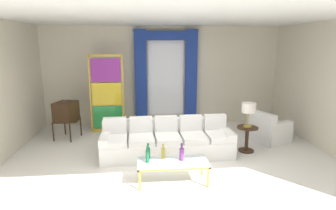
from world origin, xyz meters
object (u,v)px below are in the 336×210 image
(armchair_white, at_px, (268,131))
(couch_white_long, at_px, (167,141))
(bottle_crystal_tall, at_px, (148,152))
(bottle_amber_squat, at_px, (147,156))
(bottle_ruby_flask, at_px, (163,152))
(round_side_table, at_px, (247,137))
(stained_glass_divider, at_px, (107,96))
(coffee_table, at_px, (173,163))
(table_lamp_brass, at_px, (249,109))
(peacock_figurine, at_px, (118,127))
(bottle_blue_decanter, at_px, (182,153))
(vintage_tv, at_px, (66,112))

(armchair_white, bearing_deg, couch_white_long, -166.82)
(bottle_crystal_tall, height_order, bottle_amber_squat, bottle_amber_squat)
(bottle_ruby_flask, bearing_deg, round_side_table, 29.86)
(bottle_amber_squat, relative_size, stained_glass_divider, 0.14)
(bottle_amber_squat, distance_m, stained_glass_divider, 3.36)
(bottle_amber_squat, bearing_deg, coffee_table, 0.50)
(coffee_table, xyz_separation_m, table_lamp_brass, (1.89, 1.34, 0.66))
(peacock_figurine, relative_size, table_lamp_brass, 1.05)
(bottle_blue_decanter, relative_size, bottle_ruby_flask, 1.16)
(armchair_white, height_order, peacock_figurine, armchair_white)
(bottle_crystal_tall, bearing_deg, coffee_table, -24.03)
(vintage_tv, xyz_separation_m, armchair_white, (5.22, -0.72, -0.44))
(coffee_table, xyz_separation_m, bottle_ruby_flask, (-0.16, 0.16, 0.15))
(vintage_tv, bearing_deg, round_side_table, -16.80)
(table_lamp_brass, bearing_deg, bottle_amber_squat, -150.23)
(couch_white_long, distance_m, bottle_crystal_tall, 1.24)
(bottle_crystal_tall, distance_m, round_side_table, 2.60)
(vintage_tv, bearing_deg, table_lamp_brass, -16.80)
(bottle_crystal_tall, height_order, peacock_figurine, bottle_crystal_tall)
(bottle_amber_squat, bearing_deg, bottle_blue_decanter, 3.38)
(bottle_ruby_flask, relative_size, vintage_tv, 0.21)
(vintage_tv, height_order, round_side_table, vintage_tv)
(bottle_amber_squat, relative_size, round_side_table, 0.53)
(bottle_crystal_tall, relative_size, vintage_tv, 0.21)
(coffee_table, bearing_deg, table_lamp_brass, 35.28)
(couch_white_long, height_order, table_lamp_brass, table_lamp_brass)
(couch_white_long, bearing_deg, table_lamp_brass, 0.20)
(stained_glass_divider, height_order, round_side_table, stained_glass_divider)
(coffee_table, height_order, bottle_amber_squat, bottle_amber_squat)
(peacock_figurine, bearing_deg, coffee_table, -66.88)
(armchair_white, xyz_separation_m, table_lamp_brass, (-0.80, -0.62, 0.74))
(coffee_table, distance_m, bottle_ruby_flask, 0.27)
(peacock_figurine, bearing_deg, bottle_amber_squat, -75.10)
(stained_glass_divider, bearing_deg, coffee_table, -64.24)
(bottle_ruby_flask, relative_size, table_lamp_brass, 0.50)
(peacock_figurine, bearing_deg, armchair_white, -12.67)
(round_side_table, bearing_deg, armchair_white, 37.88)
(coffee_table, distance_m, bottle_crystal_tall, 0.50)
(bottle_crystal_tall, relative_size, bottle_ruby_flask, 1.02)
(coffee_table, xyz_separation_m, bottle_amber_squat, (-0.45, -0.00, 0.16))
(couch_white_long, relative_size, peacock_figurine, 4.91)
(round_side_table, height_order, table_lamp_brass, table_lamp_brass)
(armchair_white, height_order, stained_glass_divider, stained_glass_divider)
(vintage_tv, bearing_deg, bottle_ruby_flask, -46.60)
(armchair_white, xyz_separation_m, stained_glass_divider, (-4.20, 1.18, 0.77))
(bottle_blue_decanter, bearing_deg, coffee_table, -168.76)
(bottle_blue_decanter, distance_m, round_side_table, 2.17)
(vintage_tv, xyz_separation_m, table_lamp_brass, (4.43, -1.34, 0.30))
(bottle_amber_squat, distance_m, bottle_ruby_flask, 0.34)
(round_side_table, bearing_deg, couch_white_long, -179.80)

